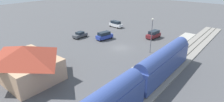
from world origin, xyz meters
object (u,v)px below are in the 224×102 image
at_px(passenger_train, 137,81).
at_px(sedan_charcoal, 80,35).
at_px(station_building, 26,62).
at_px(suv_maroon, 154,34).
at_px(pedestrian_on_platform, 163,51).
at_px(suv_blue, 104,36).
at_px(suv_white, 116,24).
at_px(light_pole_near_platform, 152,32).

distance_m(passenger_train, sedan_charcoal, 31.52).
bearing_deg(sedan_charcoal, station_building, 115.67).
xyz_separation_m(station_building, suv_maroon, (-6.77, -34.30, -2.03)).
bearing_deg(pedestrian_on_platform, passenger_train, 101.63).
height_order(suv_blue, suv_white, same).
xyz_separation_m(pedestrian_on_platform, light_pole_near_platform, (3.37, -0.23, 3.86)).
xyz_separation_m(station_building, suv_white, (9.16, -36.88, -2.03)).
xyz_separation_m(suv_maroon, suv_white, (15.93, -2.58, 0.00)).
relative_size(pedestrian_on_platform, suv_maroon, 0.34).
bearing_deg(suv_white, station_building, 103.95).
relative_size(suv_maroon, light_pole_near_platform, 0.62).
bearing_deg(pedestrian_on_platform, suv_white, -28.77).
bearing_deg(suv_blue, suv_white, -65.65).
relative_size(passenger_train, pedestrian_on_platform, 20.41).
bearing_deg(suv_maroon, station_building, 78.84).
xyz_separation_m(pedestrian_on_platform, suv_blue, (18.10, -0.57, -0.13)).
relative_size(passenger_train, station_building, 2.88).
bearing_deg(passenger_train, station_building, 21.86).
distance_m(suv_maroon, suv_blue, 14.27).
xyz_separation_m(pedestrian_on_platform, suv_white, (23.74, -13.03, -0.13)).
relative_size(suv_white, light_pole_near_platform, 0.62).
bearing_deg(pedestrian_on_platform, suv_maroon, -53.24).
relative_size(station_building, suv_maroon, 2.38).
xyz_separation_m(station_building, pedestrian_on_platform, (-14.57, -23.85, -1.90)).
relative_size(suv_maroon, suv_blue, 0.98).
bearing_deg(suv_maroon, passenger_train, 112.53).
bearing_deg(suv_white, sedan_charcoal, 86.27).
bearing_deg(light_pole_near_platform, suv_blue, -1.33).
bearing_deg(sedan_charcoal, passenger_train, 153.63).
relative_size(pedestrian_on_platform, suv_white, 0.34).
height_order(pedestrian_on_platform, light_pole_near_platform, light_pole_near_platform).
height_order(suv_maroon, light_pole_near_platform, light_pole_near_platform).
xyz_separation_m(suv_maroon, suv_blue, (10.29, 9.88, 0.00)).
height_order(suv_blue, light_pole_near_platform, light_pole_near_platform).
bearing_deg(pedestrian_on_platform, light_pole_near_platform, -3.87).
relative_size(suv_maroon, sedan_charcoal, 1.12).
bearing_deg(passenger_train, light_pole_near_platform, -68.04).
xyz_separation_m(passenger_train, light_pole_near_platform, (6.80, -16.86, 2.28)).
height_order(passenger_train, sedan_charcoal, passenger_train).
relative_size(suv_maroon, suv_white, 1.01).
xyz_separation_m(passenger_train, station_building, (18.00, 7.22, 0.32)).
xyz_separation_m(station_building, light_pole_near_platform, (-11.20, -24.08, 1.96)).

